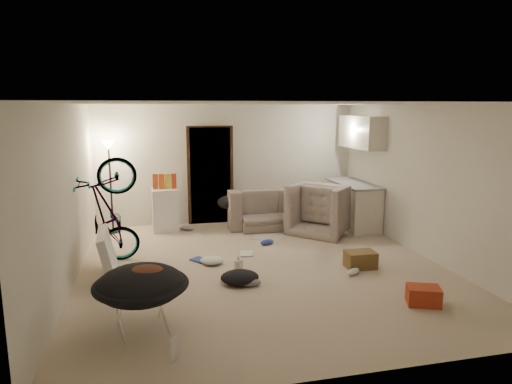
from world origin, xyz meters
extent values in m
cube|color=#C3AE96|center=(0.00, 0.00, -0.01)|extent=(5.50, 6.00, 0.02)
cube|color=white|center=(0.00, 0.00, 2.51)|extent=(5.50, 6.00, 0.02)
cube|color=silver|center=(0.00, 3.01, 1.25)|extent=(5.50, 0.02, 2.50)
cube|color=silver|center=(0.00, -3.01, 1.25)|extent=(5.50, 0.02, 2.50)
cube|color=silver|center=(-2.76, 0.00, 1.25)|extent=(0.02, 6.00, 2.50)
cube|color=silver|center=(2.76, 0.00, 1.25)|extent=(0.02, 6.00, 2.50)
cube|color=black|center=(-0.40, 2.97, 1.02)|extent=(0.85, 0.10, 2.04)
cube|color=#361E12|center=(-0.40, 2.94, 1.02)|extent=(0.97, 0.04, 2.10)
cylinder|color=black|center=(-2.40, 2.65, 0.01)|extent=(0.28, 0.28, 0.03)
cylinder|color=black|center=(-2.40, 2.65, 0.85)|extent=(0.04, 0.04, 1.70)
cone|color=#FFE0A5|center=(-2.40, 2.65, 1.72)|extent=(0.24, 0.24, 0.18)
cube|color=beige|center=(2.43, 2.00, 0.44)|extent=(0.60, 1.50, 0.88)
cube|color=gray|center=(2.43, 2.00, 0.90)|extent=(0.64, 1.54, 0.04)
cube|color=beige|center=(2.56, 2.00, 1.95)|extent=(0.38, 1.40, 0.65)
imported|color=#394139|center=(0.89, 2.45, 0.30)|extent=(2.06, 0.82, 0.60)
imported|color=#394139|center=(1.74, 1.77, 0.36)|extent=(1.48, 1.48, 0.73)
imported|color=black|center=(-2.30, 0.74, 0.46)|extent=(1.77, 0.84, 1.00)
imported|color=#A73319|center=(-1.52, -2.43, 0.01)|extent=(0.30, 0.28, 0.02)
cube|color=white|center=(-1.38, 2.55, 0.42)|extent=(0.52, 0.52, 0.85)
cube|color=#A73319|center=(-1.55, 2.55, 1.00)|extent=(0.11, 0.08, 0.30)
cube|color=#BE4B17|center=(-1.43, 2.55, 1.00)|extent=(0.11, 0.08, 0.30)
cube|color=gold|center=(-1.31, 2.55, 1.00)|extent=(0.12, 0.10, 0.30)
cube|color=#A73319|center=(-1.19, 2.55, 1.00)|extent=(0.10, 0.07, 0.30)
cylinder|color=silver|center=(-1.78, -1.66, 0.24)|extent=(0.69, 0.69, 0.48)
ellipsoid|color=black|center=(-1.78, -1.66, 0.54)|extent=(0.97, 0.97, 0.41)
torus|color=black|center=(-1.78, -1.66, 0.54)|extent=(1.04, 1.04, 0.08)
ellipsoid|color=#552D1D|center=(-1.73, -1.69, 0.65)|extent=(0.53, 0.46, 0.22)
ellipsoid|color=black|center=(-0.06, 2.45, 0.54)|extent=(0.64, 0.57, 0.28)
cube|color=silver|center=(-2.30, 0.23, 0.33)|extent=(0.31, 1.01, 0.67)
cube|color=brown|center=(1.48, -0.35, 0.13)|extent=(0.47, 0.34, 0.26)
cube|color=#A73319|center=(1.65, -1.77, 0.12)|extent=(0.48, 0.42, 0.23)
cylinder|color=beige|center=(-0.37, 0.03, 0.07)|extent=(0.14, 0.14, 0.14)
cone|color=beige|center=(-0.37, 0.03, 0.17)|extent=(0.08, 0.08, 0.06)
cube|color=#B2B0A4|center=(0.48, 1.56, 0.00)|extent=(0.70, 0.66, 0.01)
cube|color=#2B3B9B|center=(-0.92, 0.53, 0.01)|extent=(0.32, 0.33, 0.03)
cube|color=silver|center=(-0.11, 0.67, 0.01)|extent=(0.26, 0.31, 0.03)
ellipsoid|color=#2B3B9B|center=(0.37, 1.12, 0.05)|extent=(0.29, 0.18, 0.10)
ellipsoid|color=slate|center=(-0.97, 2.41, 0.05)|extent=(0.30, 0.24, 0.10)
ellipsoid|color=slate|center=(-0.34, -0.71, 0.05)|extent=(0.30, 0.13, 0.11)
ellipsoid|color=white|center=(1.24, -0.62, 0.05)|extent=(0.29, 0.23, 0.10)
ellipsoid|color=black|center=(-0.47, -0.55, 0.09)|extent=(0.57, 0.50, 0.17)
ellipsoid|color=black|center=(0.84, 2.55, 0.07)|extent=(0.55, 0.50, 0.15)
ellipsoid|color=silver|center=(-0.74, 0.34, 0.06)|extent=(0.48, 0.46, 0.11)
camera|label=1|loc=(-1.63, -6.54, 2.46)|focal=32.00mm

